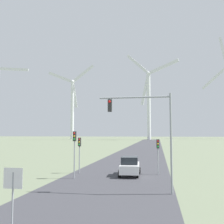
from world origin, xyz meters
TOP-DOWN VIEW (x-y plane):
  - road_surface at (0.00, 48.00)m, footprint 10.00×240.00m
  - stop_sign_near at (-1.73, 7.16)m, footprint 0.81×0.07m
  - traffic_light_post_near_left at (-4.17, 23.94)m, footprint 0.28×0.34m
  - traffic_light_post_near_right at (3.85, 24.38)m, footprint 0.28×0.34m
  - traffic_light_post_mid_left at (-3.67, 20.74)m, footprint 0.28×0.34m
  - traffic_light_mast_overhead at (3.09, 16.02)m, footprint 5.09×0.35m
  - car_approaching at (1.13, 23.25)m, footprint 2.05×4.20m
  - wind_turbine_left at (-52.19, 164.54)m, footprint 30.79×4.43m
  - wind_turbine_center at (-1.42, 161.43)m, footprint 32.74×13.10m

SIDE VIEW (x-z plane):
  - road_surface at x=0.00m, z-range 0.00..0.01m
  - car_approaching at x=1.13m, z-range 0.00..1.83m
  - stop_sign_near at x=-1.73m, z-range 0.55..3.31m
  - traffic_light_post_near_right at x=3.85m, z-range 0.82..4.30m
  - traffic_light_post_near_left at x=-4.17m, z-range 0.85..4.49m
  - traffic_light_post_mid_left at x=-3.67m, z-range 0.98..5.25m
  - traffic_light_mast_overhead at x=3.09m, z-range 1.46..8.34m
  - wind_turbine_left at x=-52.19m, z-range -0.97..49.23m
  - wind_turbine_center at x=-1.42m, z-range -1.84..54.15m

